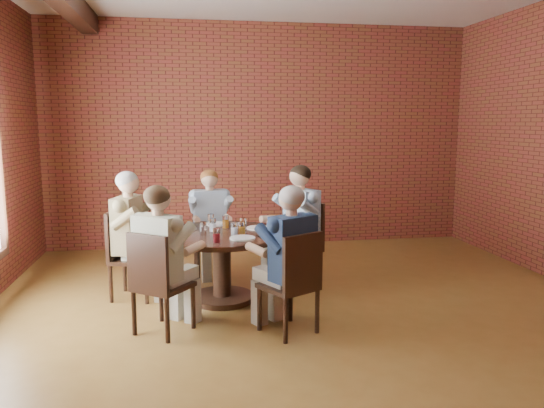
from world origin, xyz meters
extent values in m
plane|color=brown|center=(0.00, 0.00, 0.00)|extent=(7.00, 7.00, 0.00)
plane|color=maroon|center=(0.00, 3.50, 1.70)|extent=(7.00, 0.00, 7.00)
cylinder|color=black|center=(-0.80, 0.88, 0.03)|extent=(0.68, 0.68, 0.06)
cylinder|color=black|center=(-0.80, 0.88, 0.35)|extent=(0.19, 0.19, 0.64)
cylinder|color=#331A12|center=(-0.80, 0.88, 0.72)|extent=(1.36, 1.36, 0.05)
cube|color=black|center=(0.11, 1.31, 0.43)|extent=(0.62, 0.62, 0.04)
cube|color=black|center=(0.30, 1.40, 0.72)|extent=(0.23, 0.44, 0.53)
cylinder|color=black|center=(-0.16, 1.41, 0.21)|extent=(0.04, 0.04, 0.41)
cylinder|color=black|center=(0.01, 1.04, 0.21)|extent=(0.04, 0.04, 0.41)
cylinder|color=black|center=(0.20, 1.58, 0.21)|extent=(0.04, 0.04, 0.41)
cylinder|color=black|center=(0.37, 1.22, 0.21)|extent=(0.04, 0.04, 0.41)
cube|color=black|center=(-0.87, 1.92, 0.43)|extent=(0.45, 0.45, 0.04)
cube|color=black|center=(-0.89, 2.11, 0.69)|extent=(0.42, 0.07, 0.48)
cylinder|color=black|center=(-1.04, 1.73, 0.21)|extent=(0.04, 0.04, 0.41)
cylinder|color=black|center=(-0.68, 1.75, 0.21)|extent=(0.04, 0.04, 0.41)
cylinder|color=black|center=(-1.06, 2.09, 0.21)|extent=(0.04, 0.04, 0.41)
cylinder|color=black|center=(-0.71, 2.11, 0.21)|extent=(0.04, 0.04, 0.41)
cube|color=black|center=(-1.74, 1.14, 0.43)|extent=(0.56, 0.56, 0.04)
cube|color=black|center=(-1.94, 1.19, 0.71)|extent=(0.16, 0.45, 0.52)
cylinder|color=black|center=(-1.60, 0.90, 0.21)|extent=(0.04, 0.04, 0.41)
cylinder|color=black|center=(-1.50, 1.28, 0.21)|extent=(0.04, 0.04, 0.41)
cylinder|color=black|center=(-1.98, 1.00, 0.21)|extent=(0.04, 0.04, 0.41)
cylinder|color=black|center=(-1.88, 1.38, 0.21)|extent=(0.04, 0.04, 0.41)
cube|color=black|center=(-1.39, 0.10, 0.43)|extent=(0.61, 0.61, 0.04)
cube|color=black|center=(-1.51, -0.05, 0.70)|extent=(0.37, 0.30, 0.50)
cylinder|color=black|center=(-1.13, 0.14, 0.21)|extent=(0.04, 0.04, 0.41)
cylinder|color=black|center=(-1.43, 0.37, 0.21)|extent=(0.04, 0.04, 0.41)
cylinder|color=black|center=(-1.35, -0.16, 0.21)|extent=(0.04, 0.04, 0.41)
cylinder|color=black|center=(-1.66, 0.07, 0.21)|extent=(0.04, 0.04, 0.41)
cube|color=black|center=(-0.27, -0.08, 0.43)|extent=(0.59, 0.59, 0.04)
cube|color=black|center=(-0.17, -0.25, 0.70)|extent=(0.40, 0.25, 0.50)
cylinder|color=black|center=(-0.20, 0.17, 0.21)|extent=(0.04, 0.04, 0.41)
cylinder|color=black|center=(-0.52, -0.01, 0.21)|extent=(0.04, 0.04, 0.41)
cylinder|color=black|center=(-0.01, -0.15, 0.21)|extent=(0.04, 0.04, 0.41)
cylinder|color=black|center=(-0.34, -0.34, 0.21)|extent=(0.04, 0.04, 0.41)
cylinder|color=white|center=(-0.39, 1.03, 0.76)|extent=(0.26, 0.26, 0.01)
cylinder|color=white|center=(-0.83, 1.34, 0.76)|extent=(0.26, 0.26, 0.01)
cylinder|color=white|center=(-1.19, 1.10, 0.76)|extent=(0.26, 0.26, 0.01)
cylinder|color=white|center=(-0.62, 0.54, 0.76)|extent=(0.26, 0.26, 0.01)
cylinder|color=white|center=(-0.57, 0.94, 0.82)|extent=(0.07, 0.07, 0.14)
cylinder|color=white|center=(-0.74, 1.12, 0.82)|extent=(0.07, 0.07, 0.14)
cylinder|color=white|center=(-0.90, 1.24, 0.82)|extent=(0.07, 0.07, 0.14)
cylinder|color=white|center=(-0.89, 0.96, 0.82)|extent=(0.07, 0.07, 0.14)
cylinder|color=white|center=(-1.00, 0.78, 0.82)|extent=(0.07, 0.07, 0.14)
cylinder|color=white|center=(-0.88, 0.42, 0.82)|extent=(0.07, 0.07, 0.14)
cylinder|color=white|center=(-0.68, 0.70, 0.82)|extent=(0.07, 0.07, 0.14)
cylinder|color=white|center=(-0.60, 0.72, 0.82)|extent=(0.07, 0.07, 0.14)
cube|color=black|center=(-0.40, 0.60, 0.75)|extent=(0.12, 0.17, 0.01)
camera|label=1|loc=(-1.16, -4.64, 1.91)|focal=35.00mm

